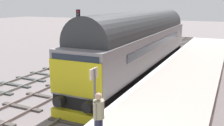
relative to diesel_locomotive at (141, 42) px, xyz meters
The scene contains 9 objects.
ground_plane 6.46m from the diesel_locomotive, 90.01° to the right, with size 140.00×140.00×0.00m, color slate.
track_main 6.44m from the diesel_locomotive, 90.01° to the right, with size 2.50×60.00×0.15m.
track_adjacent_west 7.27m from the diesel_locomotive, 119.59° to the right, with size 2.50×60.00×0.15m.
track_adjacent_far_west 9.15m from the diesel_locomotive, 137.48° to the right, with size 2.50×60.00×0.15m.
station_platform 7.24m from the diesel_locomotive, 58.90° to the right, with size 4.00×44.00×1.01m.
diesel_locomotive is the anchor object (origin of this frame).
signal_post_far 9.88m from the diesel_locomotive, 149.09° to the left, with size 0.44×0.22×4.61m.
platform_number_sign 10.99m from the diesel_locomotive, 79.11° to the right, with size 0.10×0.44×2.15m.
waiting_passenger 11.86m from the diesel_locomotive, 77.13° to the right, with size 0.37×0.51×1.64m.
Camera 1 is at (6.10, -12.06, 5.23)m, focal length 41.98 mm.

